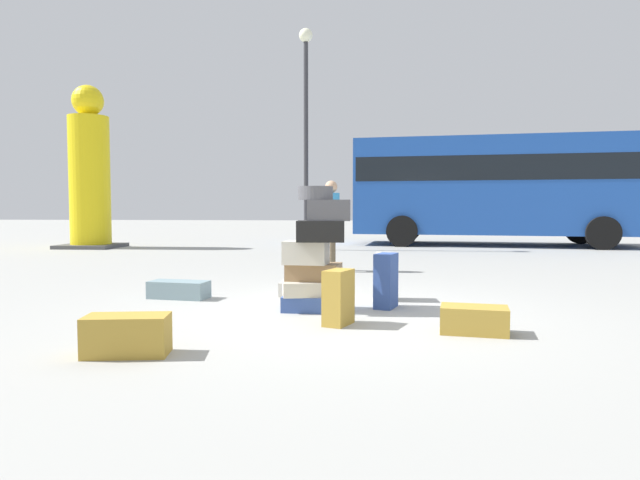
% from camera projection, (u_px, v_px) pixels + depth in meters
% --- Properties ---
extents(ground_plane, '(80.00, 80.00, 0.00)m').
position_uv_depth(ground_plane, '(342.00, 314.00, 6.06)').
color(ground_plane, '#9E9E99').
extents(suitcase_tower, '(0.79, 0.59, 1.38)m').
position_uv_depth(suitcase_tower, '(315.00, 257.00, 6.21)').
color(suitcase_tower, '#334F99').
rests_on(suitcase_tower, ground).
extents(suitcase_slate_right_side, '(0.78, 0.43, 0.22)m').
position_uv_depth(suitcase_slate_right_side, '(179.00, 290.00, 7.09)').
color(suitcase_slate_right_side, gray).
rests_on(suitcase_slate_right_side, ground).
extents(suitcase_tan_foreground_far, '(0.68, 0.41, 0.32)m').
position_uv_depth(suitcase_tan_foreground_far, '(127.00, 335.00, 4.37)').
color(suitcase_tan_foreground_far, '#B28C33').
rests_on(suitcase_tan_foreground_far, ground).
extents(suitcase_cream_upright_blue, '(0.74, 0.44, 0.18)m').
position_uv_depth(suitcase_cream_upright_blue, '(307.00, 290.00, 7.21)').
color(suitcase_cream_upright_blue, beige).
rests_on(suitcase_cream_upright_blue, ground).
extents(suitcase_navy_white_trunk, '(0.30, 0.39, 0.63)m').
position_uv_depth(suitcase_navy_white_trunk, '(386.00, 281.00, 6.41)').
color(suitcase_navy_white_trunk, '#334F99').
rests_on(suitcase_navy_white_trunk, ground).
extents(suitcase_tan_foreground_near, '(0.65, 0.44, 0.25)m').
position_uv_depth(suitcase_tan_foreground_near, '(474.00, 320.00, 5.14)').
color(suitcase_tan_foreground_near, '#B28C33').
rests_on(suitcase_tan_foreground_near, ground).
extents(suitcase_cream_behind_tower, '(0.20, 0.34, 0.59)m').
position_uv_depth(suitcase_cream_behind_tower, '(384.00, 276.00, 6.96)').
color(suitcase_cream_behind_tower, beige).
rests_on(suitcase_cream_behind_tower, ground).
extents(suitcase_tan_left_side, '(0.32, 0.40, 0.54)m').
position_uv_depth(suitcase_tan_left_side, '(338.00, 297.00, 5.49)').
color(suitcase_tan_left_side, '#B28C33').
rests_on(suitcase_tan_left_side, ground).
extents(person_bearded_onlooker, '(0.30, 0.33, 1.62)m').
position_uv_depth(person_bearded_onlooker, '(331.00, 217.00, 10.01)').
color(person_bearded_onlooker, brown).
rests_on(person_bearded_onlooker, ground).
extents(yellow_dummy_statue, '(1.54, 1.54, 4.52)m').
position_uv_depth(yellow_dummy_statue, '(90.00, 176.00, 15.65)').
color(yellow_dummy_statue, yellow).
rests_on(yellow_dummy_statue, ground).
extents(parked_bus, '(8.47, 3.52, 3.15)m').
position_uv_depth(parked_bus, '(496.00, 184.00, 16.68)').
color(parked_bus, '#1E4CA5').
rests_on(parked_bus, ground).
extents(lamp_post, '(0.36, 0.36, 5.81)m').
position_uv_depth(lamp_post, '(306.00, 105.00, 14.73)').
color(lamp_post, '#333338').
rests_on(lamp_post, ground).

